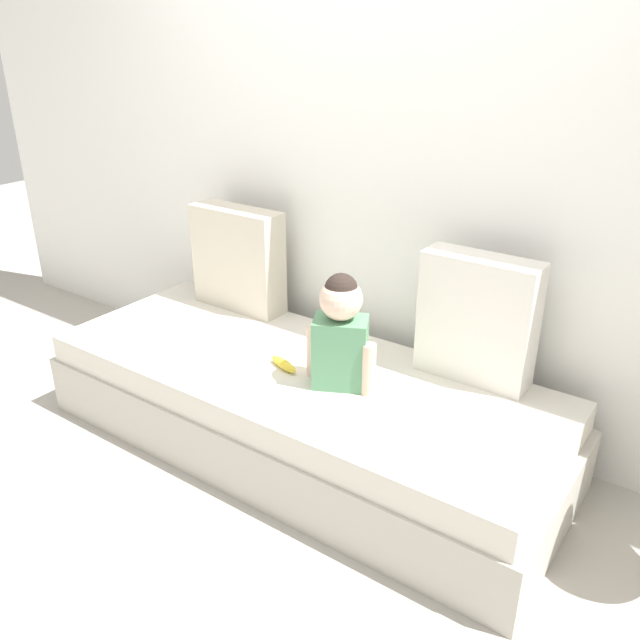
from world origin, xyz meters
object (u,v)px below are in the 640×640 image
(throw_pillow_right, at_px, (477,319))
(banana, at_px, (284,364))
(couch, at_px, (299,407))
(throw_pillow_left, at_px, (238,259))
(toddler, at_px, (341,331))

(throw_pillow_right, height_order, banana, throw_pillow_right)
(couch, bearing_deg, throw_pillow_left, 151.35)
(couch, xyz_separation_m, banana, (-0.04, -0.05, 0.22))
(toddler, relative_size, banana, 2.83)
(throw_pillow_left, bearing_deg, throw_pillow_right, 0.00)
(throw_pillow_left, relative_size, toddler, 1.08)
(banana, bearing_deg, throw_pillow_left, 146.33)
(toddler, xyz_separation_m, banana, (-0.27, -0.03, -0.22))
(throw_pillow_right, relative_size, toddler, 1.09)
(banana, bearing_deg, toddler, 6.03)
(toddler, height_order, banana, toddler)
(throw_pillow_left, distance_m, throw_pillow_right, 1.28)
(couch, bearing_deg, throw_pillow_right, 28.65)
(toddler, distance_m, banana, 0.35)
(couch, distance_m, throw_pillow_right, 0.87)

